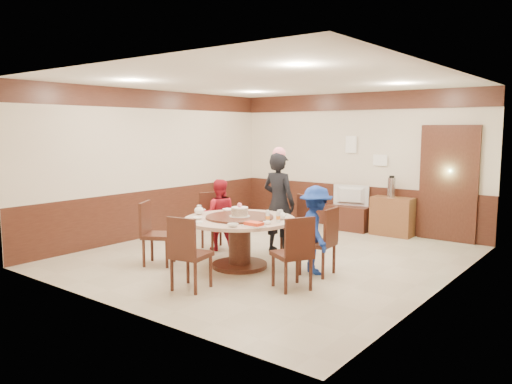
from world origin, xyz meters
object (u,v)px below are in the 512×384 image
Objects in this scene: person_blue at (316,230)px; tv_stand at (350,218)px; person_standing at (279,203)px; person_red at (219,215)px; banquet_table at (240,232)px; thermos at (391,187)px; shrimp_platter at (254,224)px; television at (350,196)px; birthday_cake at (240,212)px; side_cabinet at (392,216)px.

tv_stand is at bearing -25.12° from person_blue.
person_red is (-0.91, -0.49, -0.23)m from person_standing.
person_red is at bearing 147.43° from banquet_table.
thermos is (0.87, 3.57, 0.41)m from banquet_table.
person_standing is 1.64m from shrimp_platter.
tv_stand is 1.15× the size of television.
person_blue is at bearing -71.10° from tv_stand.
person_blue is 1.49× the size of tv_stand.
tv_stand is at bearing -147.50° from person_red.
person_red is 4.06× the size of shrimp_platter.
person_blue is 0.96m from shrimp_platter.
person_blue is 1.72× the size of television.
television is (0.00, 0.00, 0.46)m from tv_stand.
thermos is at bearing 170.32° from television.
person_blue is 4.13× the size of birthday_cake.
tv_stand is at bearing 90.41° from birthday_cake.
shrimp_platter is 0.35× the size of tv_stand.
banquet_table is 2.07× the size of side_cabinet.
thermos is (-0.20, 3.15, 0.31)m from person_blue.
television is at bearing -178.10° from side_cabinet.
banquet_table is 3.55m from tv_stand.
television is at bearing -178.02° from thermos.
person_red is 3.50m from side_cabinet.
shrimp_platter is at bearing 108.10° from person_red.
person_standing is 5.48× the size of birthday_cake.
birthday_cake is at bearing 78.74° from television.
shrimp_platter reaches higher than banquet_table.
tv_stand is (-0.03, 3.56, -0.60)m from birthday_cake.
banquet_table is 3.68m from side_cabinet.
person_blue is 3.32m from tv_stand.
person_red reaches higher than tv_stand.
thermos is at bearing -40.38° from person_blue.
television is at bearing 89.98° from banquet_table.
tv_stand is at bearing -178.10° from side_cabinet.
person_standing reaches higher than banquet_table.
side_cabinet is (0.91, 0.03, 0.12)m from tv_stand.
person_standing is at bearing 95.06° from birthday_cake.
person_red is 1.86m from shrimp_platter.
person_blue is (1.14, -0.70, -0.21)m from person_standing.
television reaches higher than side_cabinet.
person_standing reaches higher than birthday_cake.
television is (-0.57, 3.92, -0.07)m from shrimp_platter.
shrimp_platter reaches higher than tv_stand.
birthday_cake is (-1.04, -0.45, 0.22)m from person_blue.
person_red is at bearing -122.72° from side_cabinet.
shrimp_platter is at bearing -94.80° from side_cabinet.
side_cabinet reaches higher than tv_stand.
shrimp_platter is at bearing -33.10° from birthday_cake.
person_red is at bearing 146.95° from shrimp_platter.
thermos reaches higher than birthday_cake.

